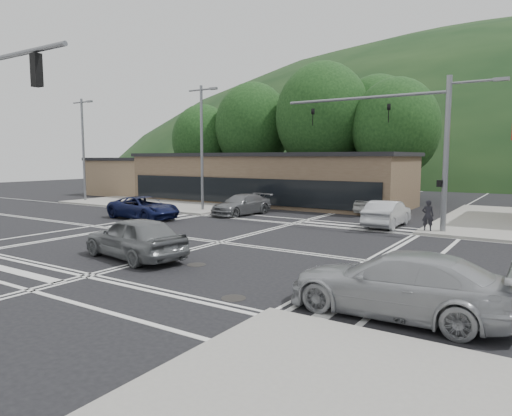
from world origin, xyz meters
The scene contains 20 objects.
ground centered at (0.00, 0.00, 0.00)m, with size 120.00×120.00×0.00m, color black.
sidewalk_nw centered at (-15.00, 15.00, 0.07)m, with size 16.00×16.00×0.15m, color gray.
commercial_row centered at (-8.00, 17.00, 2.00)m, with size 24.00×8.00×4.00m, color brown.
commercial_nw centered at (-24.00, 17.00, 1.80)m, with size 8.00×7.00×3.60m, color #846B4F.
hill_north centered at (0.00, 90.00, 0.00)m, with size 252.00×126.00×140.00m, color black.
tree_n_a centered at (-14.00, 24.00, 7.14)m, with size 8.00×8.00×11.75m.
tree_n_b centered at (-6.00, 24.00, 7.79)m, with size 9.00×9.00×12.98m.
tree_n_c centered at (1.00, 24.00, 6.49)m, with size 7.60×7.60×10.87m.
tree_n_d centered at (-20.00, 23.00, 5.84)m, with size 6.80×6.80×9.76m.
tree_n_e centered at (-2.00, 28.00, 7.14)m, with size 8.40×8.40×11.98m.
streetlight_nw centered at (-8.44, 9.00, 5.05)m, with size 2.50×0.25×9.00m.
streetlight_w centered at (-21.94, 9.00, 5.05)m, with size 2.50×0.25×9.00m.
signal_mast_ne centered at (6.95, 8.20, 5.07)m, with size 11.65×0.30×8.00m.
car_blue_west centered at (-9.06, 3.82, 0.72)m, with size 2.39×5.19×1.44m, color #0C1238.
car_grey_center centered at (-0.69, -4.50, 0.84)m, with size 1.98×4.91×1.67m, color slate.
car_silver_east centered at (9.73, -5.36, 0.80)m, with size 2.25×5.53×1.60m, color #A1A3A8.
car_queue_a centered at (5.04, 9.00, 0.75)m, with size 1.59×4.57×1.51m, color #AFB2B7.
car_queue_b centered at (2.51, 14.57, 0.76)m, with size 1.80×4.47×1.52m, color silver.
car_northbound centered at (-5.04, 9.00, 0.70)m, with size 1.97×4.85×1.41m, color slate.
pedestrian centered at (7.50, 7.91, 0.95)m, with size 0.58×0.38×1.59m, color black.
Camera 1 is at (12.81, -16.57, 3.94)m, focal length 32.00 mm.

